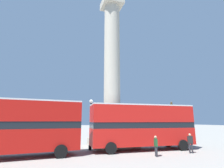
% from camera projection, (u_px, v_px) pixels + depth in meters
% --- Properties ---
extents(ground_plane, '(200.00, 200.00, 0.00)m').
position_uv_depth(ground_plane, '(112.00, 146.00, 19.32)').
color(ground_plane, gray).
extents(monument_column, '(4.73, 4.73, 19.39)m').
position_uv_depth(monument_column, '(112.00, 81.00, 20.88)').
color(monument_column, '#ADA593').
rests_on(monument_column, ground_plane).
extents(bus_a, '(10.21, 3.35, 4.43)m').
position_uv_depth(bus_a, '(14.00, 125.00, 13.54)').
color(bus_a, '#B7140F').
rests_on(bus_a, ground_plane).
extents(bus_b, '(10.37, 3.31, 4.36)m').
position_uv_depth(bus_b, '(142.00, 125.00, 17.41)').
color(bus_b, red).
rests_on(bus_b, ground_plane).
extents(equestrian_statue, '(4.38, 3.61, 5.76)m').
position_uv_depth(equestrian_statue, '(173.00, 129.00, 26.64)').
color(equestrian_statue, '#ADA593').
rests_on(equestrian_statue, ground_plane).
extents(street_lamp, '(0.37, 0.37, 4.94)m').
position_uv_depth(street_lamp, '(91.00, 123.00, 17.59)').
color(street_lamp, black).
rests_on(street_lamp, ground_plane).
extents(pedestrian_near_lamp, '(0.25, 0.45, 1.60)m').
position_uv_depth(pedestrian_near_lamp, '(156.00, 145.00, 14.02)').
color(pedestrian_near_lamp, '#28282D').
rests_on(pedestrian_near_lamp, ground_plane).
extents(pedestrian_by_plinth, '(0.47, 0.29, 1.67)m').
position_uv_depth(pedestrian_by_plinth, '(190.00, 142.00, 15.46)').
color(pedestrian_by_plinth, '#28282D').
rests_on(pedestrian_by_plinth, ground_plane).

